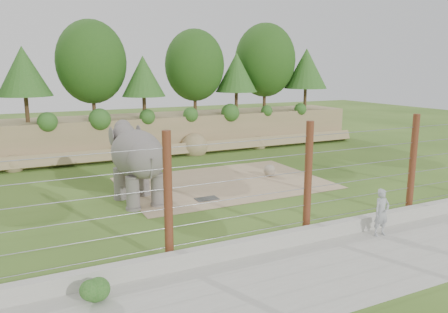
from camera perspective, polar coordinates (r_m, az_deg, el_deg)
name	(u,v)px	position (r m, az deg, el deg)	size (l,w,h in m)	color
ground	(244,200)	(19.31, 2.63, -5.73)	(90.00, 90.00, 0.00)	#37561B
back_embankment	(163,94)	(30.40, -7.97, 8.12)	(30.00, 5.52, 8.77)	#908155
dirt_patch	(224,183)	(22.09, 0.02, -3.46)	(10.00, 7.00, 0.02)	tan
drain_grate	(207,199)	(19.40, -2.27, -5.53)	(1.00, 0.60, 0.03)	#262628
elephant	(137,165)	(18.97, -11.24, -1.08)	(1.75, 4.09, 3.31)	#66605C
stone_ball	(270,170)	(23.45, 5.97, -1.81)	(0.63, 0.63, 0.63)	gray
retaining_wall	(315,233)	(15.29, 11.80, -9.74)	(26.00, 0.35, 0.50)	#ADACA0
walkway	(356,263)	(13.99, 16.90, -13.16)	(26.00, 4.00, 0.01)	#ADACA0
barrier_fence	(308,179)	(15.13, 10.92, -2.96)	(20.26, 0.26, 4.00)	#542514
walkway_shrub	(97,290)	(11.79, -16.31, -16.35)	(0.61, 0.61, 0.61)	#215C1A
zookeeper	(382,212)	(16.09, 19.89, -6.88)	(0.61, 0.40, 1.66)	#A3A8AC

